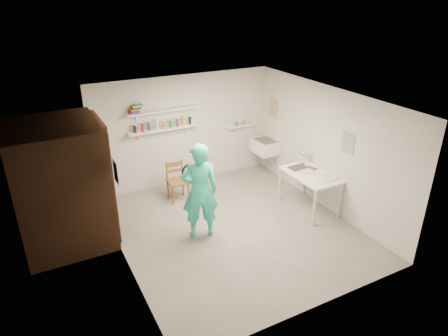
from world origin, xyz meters
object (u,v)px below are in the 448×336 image
desk_lamp (305,153)px  man (200,191)px  wooden_chair (178,181)px  work_table (309,191)px  belfast_sink (265,146)px  wall_clock (191,172)px

desk_lamp → man: bearing=-173.0°
wooden_chair → work_table: (2.14, -1.54, -0.04)m
work_table → belfast_sink: bearing=86.4°
belfast_sink → wall_clock: bearing=-150.2°
wooden_chair → belfast_sink: bearing=7.1°
belfast_sink → work_table: 1.79m
man → work_table: size_ratio=1.51×
work_table → desk_lamp: bearing=67.6°
man → belfast_sink: bearing=-130.3°
man → desk_lamp: 2.48m
belfast_sink → wall_clock: wall_clock is taller
belfast_sink → wall_clock: size_ratio=1.92×
belfast_sink → man: (-2.38, -1.60, 0.17)m
work_table → wooden_chair: bearing=144.2°
work_table → desk_lamp: desk_lamp is taller
belfast_sink → desk_lamp: 1.34m
wooden_chair → wall_clock: bearing=-97.5°
belfast_sink → desk_lamp: (0.08, -1.30, 0.29)m
work_table → desk_lamp: 0.78m
wooden_chair → desk_lamp: size_ratio=5.82×
man → wall_clock: bearing=-58.7°
wall_clock → work_table: size_ratio=0.27×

